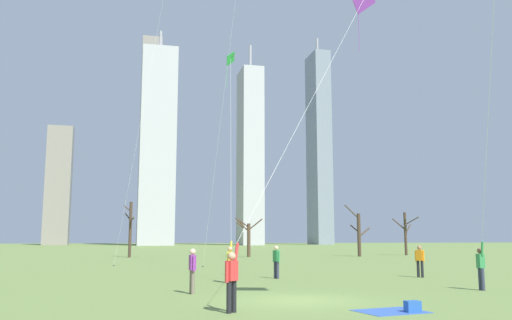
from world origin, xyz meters
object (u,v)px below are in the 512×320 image
bystander_watching_nearby (276,260)px  kite_flyer_foreground_left_purple (268,202)px  bare_tree_right_of_center (248,236)px  picnic_spot (403,309)px  bystander_strolling_midfield (192,268)px  kite_flyer_midfield_left_teal (485,175)px  bystander_far_off_by_trees (420,260)px  bare_tree_far_right_edge (130,228)px  distant_kite_drifting_right_blue (234,9)px  kite_flyer_midfield_center_green (230,215)px  bare_tree_center (405,231)px  bare_tree_left_of_center (359,233)px

bystander_watching_nearby → kite_flyer_foreground_left_purple: bearing=-106.7°
bare_tree_right_of_center → picnic_spot: bearing=-96.8°
bare_tree_right_of_center → bystander_strolling_midfield: bearing=-105.5°
kite_flyer_midfield_left_teal → bystander_far_off_by_trees: size_ratio=8.33×
bystander_watching_nearby → bare_tree_far_right_edge: 32.92m
distant_kite_drifting_right_blue → bare_tree_right_of_center: distant_kite_drifting_right_blue is taller
bystander_watching_nearby → bare_tree_right_of_center: bare_tree_right_of_center is taller
kite_flyer_midfield_center_green → bare_tree_right_of_center: (7.66, 30.70, -0.94)m
picnic_spot → bare_tree_far_right_edge: bearing=99.3°
kite_flyer_midfield_center_green → bystander_watching_nearby: size_ratio=8.96×
kite_flyer_midfield_left_teal → bystander_strolling_midfield: (-9.80, 3.58, -3.29)m
kite_flyer_foreground_left_purple → bystander_watching_nearby: size_ratio=7.82×
bystander_strolling_midfield → picnic_spot: size_ratio=0.80×
distant_kite_drifting_right_blue → bare_tree_far_right_edge: (-7.50, 18.62, -17.01)m
kite_flyer_midfield_center_green → bystander_strolling_midfield: bearing=-112.6°
bare_tree_center → kite_flyer_midfield_left_teal: bearing=-115.4°
kite_flyer_midfield_left_teal → bare_tree_center: kite_flyer_midfield_left_teal is taller
bare_tree_center → bare_tree_far_right_edge: bare_tree_far_right_edge is taller
distant_kite_drifting_right_blue → bare_tree_center: distant_kite_drifting_right_blue is taller
distant_kite_drifting_right_blue → bare_tree_center: size_ratio=4.58×
bystander_watching_nearby → bare_tree_left_of_center: size_ratio=0.29×
bystander_watching_nearby → bystander_strolling_midfield: bearing=-127.7°
kite_flyer_foreground_left_purple → bare_tree_right_of_center: kite_flyer_foreground_left_purple is taller
kite_flyer_midfield_center_green → bare_tree_center: 42.08m
kite_flyer_midfield_left_teal → bare_tree_left_of_center: kite_flyer_midfield_left_teal is taller
kite_flyer_foreground_left_purple → picnic_spot: kite_flyer_foreground_left_purple is taller
bare_tree_right_of_center → bare_tree_left_of_center: size_ratio=0.73×
bystander_watching_nearby → distant_kite_drifting_right_blue: size_ratio=0.07×
bystander_far_off_by_trees → bare_tree_right_of_center: (-2.22, 31.18, 1.27)m
bystander_strolling_midfield → bare_tree_right_of_center: bearing=74.5°
bare_tree_right_of_center → bare_tree_left_of_center: 12.39m
picnic_spot → bare_tree_far_right_edge: (-7.29, 44.56, 2.97)m
kite_flyer_foreground_left_purple → bystander_far_off_by_trees: size_ratio=7.82×
kite_flyer_midfield_left_teal → distant_kite_drifting_right_blue: distant_kite_drifting_right_blue is taller
kite_flyer_midfield_left_teal → bystander_strolling_midfield: 10.94m
bare_tree_right_of_center → bare_tree_left_of_center: (12.34, -1.09, 0.34)m
bystander_far_off_by_trees → distant_kite_drifting_right_blue: distant_kite_drifting_right_blue is taller
bystander_watching_nearby → distant_kite_drifting_right_blue: bearing=88.5°
kite_flyer_foreground_left_purple → bare_tree_left_of_center: bearing=62.5°
picnic_spot → kite_flyer_midfield_center_green: bearing=102.1°
kite_flyer_midfield_center_green → bare_tree_far_right_edge: (-4.70, 32.48, -0.05)m
bare_tree_center → bare_tree_far_right_edge: size_ratio=0.87×
bystander_strolling_midfield → bare_tree_right_of_center: size_ratio=0.39×
kite_flyer_midfield_left_teal → bare_tree_left_of_center: bearing=72.1°
kite_flyer_midfield_left_teal → bystander_far_off_by_trees: bearing=74.2°
kite_flyer_midfield_left_teal → bare_tree_far_right_edge: (-12.01, 42.04, -1.13)m
kite_flyer_foreground_left_purple → bare_tree_left_of_center: size_ratio=2.23×
kite_flyer_midfield_center_green → kite_flyer_midfield_left_teal: size_ratio=1.07×
bystander_strolling_midfield → bare_tree_left_of_center: bare_tree_left_of_center is taller
bare_tree_left_of_center → bare_tree_far_right_edge: bare_tree_far_right_edge is taller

